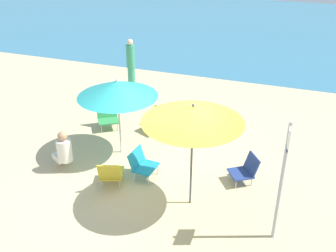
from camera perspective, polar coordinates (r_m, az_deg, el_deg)
name	(u,v)px	position (r m, az deg, el deg)	size (l,w,h in m)	color
ground_plane	(161,186)	(8.29, -0.98, -8.62)	(40.00, 40.00, 0.00)	#CCB789
sea_water	(261,27)	(21.44, 13.26, 13.68)	(40.00, 16.00, 0.01)	teal
umbrella_teal	(117,89)	(8.76, -7.30, 5.36)	(1.80, 1.80, 1.86)	silver
umbrella_yellow	(193,114)	(6.85, 3.61, 1.70)	(1.83, 1.83, 2.12)	#4C4C51
beach_chair_a	(246,169)	(8.42, 11.14, -6.13)	(0.69, 0.68, 0.60)	navy
beach_chair_b	(142,163)	(8.40, -3.82, -5.37)	(0.53, 0.58, 0.62)	teal
beach_chair_c	(108,116)	(10.51, -8.71, 1.48)	(0.73, 0.73, 0.64)	#33934C
beach_chair_d	(111,173)	(8.19, -8.26, -6.71)	(0.62, 0.73, 0.65)	gold
beach_chair_e	(157,120)	(10.26, -1.66, 0.87)	(0.72, 0.74, 0.58)	gold
person_a	(131,67)	(12.20, -5.34, 8.42)	(0.26, 0.26, 1.79)	#389970
person_b	(64,150)	(8.86, -14.82, -3.40)	(0.55, 0.49, 0.95)	silver
warning_sign	(283,169)	(6.53, 16.31, -5.91)	(0.06, 0.40, 2.24)	#ADADB2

